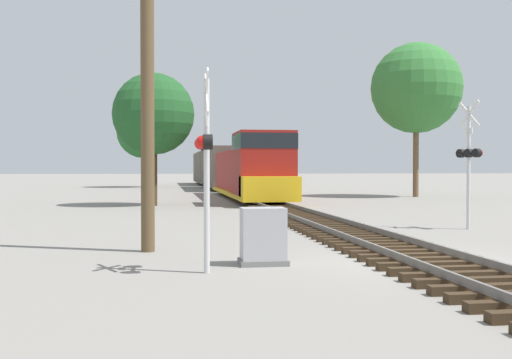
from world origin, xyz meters
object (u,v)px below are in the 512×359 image
freight_train (222,169)px  relay_cabinet (263,237)px  crossing_signal_near (205,153)px  utility_pole (147,48)px  tree_deep_background (143,132)px  tree_far_right (153,114)px  crossing_signal_far (469,156)px  tree_mid_background (416,88)px

freight_train → relay_cabinet: bearing=-94.5°
crossing_signal_near → relay_cabinet: crossing_signal_near is taller
utility_pole → tree_deep_background: utility_pole is taller
freight_train → tree_deep_background: tree_deep_background is taller
tree_far_right → tree_deep_background: (-1.57, 31.96, 0.92)m
crossing_signal_far → freight_train: bearing=-11.6°
crossing_signal_far → utility_pole: 11.67m
tree_far_right → tree_mid_background: (18.57, 7.30, 2.77)m
relay_cabinet → tree_far_right: bearing=97.3°
tree_far_right → tree_deep_background: bearing=92.8°
crossing_signal_near → tree_far_right: size_ratio=0.55×
relay_cabinet → utility_pole: utility_pole is taller
crossing_signal_far → tree_mid_background: bearing=-38.1°
utility_pole → tree_mid_background: (18.43, 25.73, 2.76)m
crossing_signal_near → tree_mid_background: size_ratio=0.36×
utility_pole → tree_far_right: (-0.14, 18.43, -0.01)m
relay_cabinet → tree_mid_background: (15.91, 28.16, 7.23)m
utility_pole → freight_train: bearing=81.9°
tree_mid_background → tree_far_right: bearing=-158.5°
freight_train → relay_cabinet: size_ratio=42.64×
crossing_signal_near → utility_pole: bearing=-159.0°
freight_train → crossing_signal_near: size_ratio=13.09×
tree_mid_background → utility_pole: bearing=-125.6°
tree_far_right → freight_train: bearing=75.4°
freight_train → tree_far_right: tree_far_right is taller
tree_far_right → tree_mid_background: 20.15m
freight_train → tree_far_right: 24.44m
utility_pole → tree_mid_background: bearing=54.4°
tree_deep_background → crossing_signal_far: bearing=-75.1°
crossing_signal_far → utility_pole: utility_pole is taller
freight_train → tree_mid_background: bearing=-52.4°
crossing_signal_near → tree_mid_background: tree_mid_background is taller
relay_cabinet → tree_mid_background: bearing=60.5°
relay_cabinet → tree_deep_background: bearing=94.6°
freight_train → relay_cabinet: (-3.47, -44.32, -1.39)m
crossing_signal_near → utility_pole: size_ratio=0.40×
freight_train → crossing_signal_near: 45.42m
relay_cabinet → tree_mid_background: tree_mid_background is taller
relay_cabinet → tree_far_right: size_ratio=0.17×
crossing_signal_near → tree_mid_background: (17.22, 29.00, 5.44)m
utility_pole → crossing_signal_far: bearing=19.8°
crossing_signal_near → tree_mid_background: bearing=150.0°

